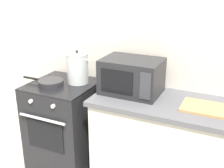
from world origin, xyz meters
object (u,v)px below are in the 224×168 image
at_px(frying_pan, 50,83).
at_px(microwave, 132,76).
at_px(stove, 65,127).
at_px(stock_pot, 78,68).
at_px(cutting_board, 206,108).

relative_size(frying_pan, microwave, 0.87).
bearing_deg(stove, microwave, 6.68).
xyz_separation_m(stock_pot, frying_pan, (-0.19, -0.18, -0.12)).
bearing_deg(cutting_board, stock_pot, 175.36).
relative_size(stock_pot, cutting_board, 0.88).
height_order(stock_pot, microwave, stock_pot).
xyz_separation_m(frying_pan, microwave, (0.75, 0.16, 0.12)).
bearing_deg(stove, cutting_board, 0.05).
bearing_deg(stock_pot, stove, -141.15).
height_order(stock_pot, frying_pan, stock_pot).
bearing_deg(microwave, stock_pot, 178.06).
distance_m(frying_pan, cutting_board, 1.39).
distance_m(stock_pot, frying_pan, 0.29).
relative_size(microwave, cutting_board, 1.39).
xyz_separation_m(stock_pot, microwave, (0.55, -0.02, 0.01)).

